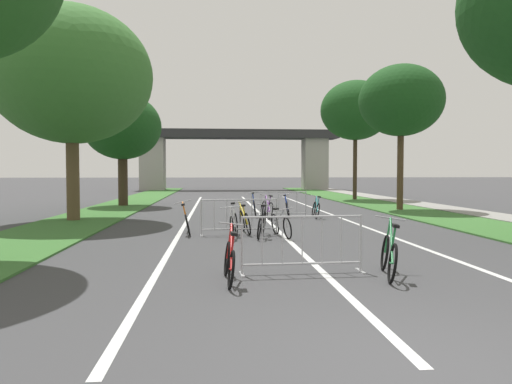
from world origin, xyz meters
TOP-DOWN VIEW (x-y plane):
  - ground_plane at (0.00, 0.00)m, footprint 300.00×300.00m
  - grass_verge_left at (-6.95, 21.71)m, footprint 2.94×53.08m
  - grass_verge_right at (6.95, 21.71)m, footprint 2.94×53.08m
  - sidewalk_path_right at (9.32, 21.71)m, footprint 1.80×53.08m
  - lane_stripe_center at (0.00, 15.35)m, footprint 0.14×30.71m
  - lane_stripe_right_lane at (3.01, 15.35)m, footprint 0.14×30.71m
  - lane_stripe_left_lane at (-3.01, 15.35)m, footprint 0.14×30.71m
  - overpass_bridge at (0.00, 43.86)m, footprint 20.66×3.23m
  - tree_left_pine_far at (-7.21, 13.98)m, footprint 5.89×5.89m
  - tree_left_pine_near at (-6.85, 21.64)m, footprint 4.09×4.09m
  - tree_right_cypress_far at (6.76, 17.70)m, footprint 3.94×3.94m
  - tree_right_maple_mid at (7.06, 26.05)m, footprint 4.49×4.49m
  - crowd_barrier_nearest at (-0.39, 4.25)m, footprint 2.26×0.54m
  - crowd_barrier_second at (-1.26, 9.53)m, footprint 2.27×0.57m
  - crowd_barrier_third at (0.60, 14.81)m, footprint 2.25×0.49m
  - bicycle_blue_0 at (1.00, 15.22)m, footprint 0.48×1.71m
  - bicycle_purple_1 at (0.05, 14.32)m, footprint 0.47×1.64m
  - bicycle_black_2 at (-0.65, 9.11)m, footprint 0.66×1.73m
  - bicycle_green_3 at (1.07, 3.86)m, footprint 0.74×1.72m
  - bicycle_white_4 at (-1.44, 9.06)m, footprint 0.55×1.66m
  - bicycle_silver_5 at (-0.12, 9.06)m, footprint 0.53×1.64m
  - bicycle_yellow_6 at (-1.08, 9.98)m, footprint 0.58×1.68m
  - bicycle_orange_7 at (-2.79, 9.96)m, footprint 0.58×1.73m
  - bicycle_teal_8 at (2.02, 14.39)m, footprint 0.47×1.59m
  - bicycle_red_9 at (-1.72, 3.68)m, footprint 0.44×1.60m
  - bicycle_blue_10 at (-0.36, 15.28)m, footprint 0.48×1.75m

SIDE VIEW (x-z plane):
  - ground_plane at x=0.00m, z-range 0.00..0.00m
  - lane_stripe_center at x=0.00m, z-range 0.00..0.01m
  - lane_stripe_right_lane at x=3.01m, z-range 0.00..0.01m
  - lane_stripe_left_lane at x=-3.01m, z-range 0.00..0.01m
  - grass_verge_left at x=-6.95m, z-range 0.00..0.05m
  - grass_verge_right at x=6.95m, z-range 0.00..0.05m
  - sidewalk_path_right at x=9.32m, z-range 0.00..0.08m
  - bicycle_silver_5 at x=-0.12m, z-range -0.08..0.79m
  - bicycle_red_9 at x=-1.72m, z-range -0.13..0.84m
  - bicycle_teal_8 at x=2.02m, z-range -0.09..0.80m
  - bicycle_blue_0 at x=1.00m, z-range -0.11..0.83m
  - bicycle_orange_7 at x=-2.79m, z-range -0.13..0.86m
  - bicycle_yellow_6 at x=-1.08m, z-range -0.11..0.85m
  - bicycle_white_4 at x=-1.44m, z-range -0.11..0.86m
  - bicycle_green_3 at x=1.07m, z-range -0.14..0.89m
  - bicycle_black_2 at x=-0.65m, z-range -0.09..0.85m
  - bicycle_purple_1 at x=0.05m, z-range -0.09..0.86m
  - bicycle_blue_10 at x=-0.36m, z-range -0.11..0.90m
  - crowd_barrier_nearest at x=-0.39m, z-range -0.01..1.04m
  - crowd_barrier_second at x=-1.26m, z-range -0.01..1.04m
  - crowd_barrier_third at x=0.60m, z-range -0.01..1.04m
  - overpass_bridge at x=0.00m, z-range 1.04..7.05m
  - tree_left_pine_near at x=-6.85m, z-range 1.21..7.18m
  - tree_right_cypress_far at x=6.76m, z-range 1.74..8.60m
  - tree_left_pine_far at x=-7.21m, z-range 1.42..9.30m
  - tree_right_maple_mid at x=7.06m, z-range 1.93..9.63m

